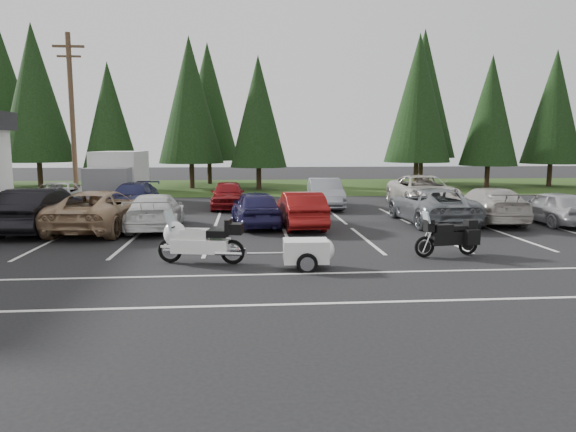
# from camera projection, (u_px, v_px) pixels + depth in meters

# --- Properties ---
(ground) EXTENTS (120.00, 120.00, 0.00)m
(ground) POSITION_uv_depth(u_px,v_px,m) (276.00, 247.00, 16.51)
(ground) COLOR black
(ground) RESTS_ON ground
(grass_strip) EXTENTS (80.00, 16.00, 0.01)m
(grass_strip) POSITION_uv_depth(u_px,v_px,m) (258.00, 187.00, 40.20)
(grass_strip) COLOR #1A3310
(grass_strip) RESTS_ON ground
(lake_water) EXTENTS (70.00, 50.00, 0.02)m
(lake_water) POSITION_uv_depth(u_px,v_px,m) (282.00, 168.00, 71.12)
(lake_water) COLOR slate
(lake_water) RESTS_ON ground
(utility_pole) EXTENTS (1.60, 0.26, 9.00)m
(utility_pole) POSITION_uv_depth(u_px,v_px,m) (72.00, 117.00, 26.90)
(utility_pole) COLOR #473321
(utility_pole) RESTS_ON ground
(box_truck) EXTENTS (2.40, 5.60, 2.90)m
(box_truck) POSITION_uv_depth(u_px,v_px,m) (116.00, 178.00, 28.01)
(box_truck) COLOR silver
(box_truck) RESTS_ON ground
(stall_markings) EXTENTS (32.00, 16.00, 0.01)m
(stall_markings) POSITION_uv_depth(u_px,v_px,m) (273.00, 236.00, 18.48)
(stall_markings) COLOR silver
(stall_markings) RESTS_ON ground
(conifer_2) EXTENTS (5.10, 5.10, 11.89)m
(conifer_2) POSITION_uv_depth(u_px,v_px,m) (35.00, 93.00, 36.77)
(conifer_2) COLOR #332316
(conifer_2) RESTS_ON ground
(conifer_3) EXTENTS (3.87, 3.87, 9.02)m
(conifer_3) POSITION_uv_depth(u_px,v_px,m) (109.00, 116.00, 36.06)
(conifer_3) COLOR #332316
(conifer_3) RESTS_ON ground
(conifer_4) EXTENTS (4.80, 4.80, 11.17)m
(conifer_4) POSITION_uv_depth(u_px,v_px,m) (190.00, 100.00, 37.81)
(conifer_4) COLOR #332316
(conifer_4) RESTS_ON ground
(conifer_5) EXTENTS (4.14, 4.14, 9.63)m
(conifer_5) POSITION_uv_depth(u_px,v_px,m) (258.00, 112.00, 37.06)
(conifer_5) COLOR #332316
(conifer_5) RESTS_ON ground
(conifer_6) EXTENTS (4.93, 4.93, 11.48)m
(conifer_6) POSITION_uv_depth(u_px,v_px,m) (418.00, 98.00, 38.36)
(conifer_6) COLOR #332316
(conifer_6) RESTS_ON ground
(conifer_7) EXTENTS (4.27, 4.27, 9.94)m
(conifer_7) POSITION_uv_depth(u_px,v_px,m) (490.00, 111.00, 38.63)
(conifer_7) COLOR #332316
(conifer_7) RESTS_ON ground
(conifer_8) EXTENTS (4.53, 4.53, 10.56)m
(conifer_8) POSITION_uv_depth(u_px,v_px,m) (554.00, 107.00, 39.82)
(conifer_8) COLOR #332316
(conifer_8) RESTS_ON ground
(conifer_back_a) EXTENTS (5.28, 5.28, 12.30)m
(conifer_back_a) POSITION_uv_depth(u_px,v_px,m) (4.00, 95.00, 40.56)
(conifer_back_a) COLOR #332316
(conifer_back_a) RESTS_ON ground
(conifer_back_b) EXTENTS (4.97, 4.97, 11.58)m
(conifer_back_b) POSITION_uv_depth(u_px,v_px,m) (208.00, 102.00, 42.40)
(conifer_back_b) COLOR #332316
(conifer_back_b) RESTS_ON ground
(conifer_back_c) EXTENTS (5.50, 5.50, 12.81)m
(conifer_back_c) POSITION_uv_depth(u_px,v_px,m) (423.00, 94.00, 43.06)
(conifer_back_c) COLOR #332316
(conifer_back_c) RESTS_ON ground
(car_near_1) EXTENTS (2.01, 5.13, 1.67)m
(car_near_1) POSITION_uv_depth(u_px,v_px,m) (40.00, 210.00, 19.37)
(car_near_1) COLOR black
(car_near_1) RESTS_ON ground
(car_near_2) EXTENTS (3.06, 5.81, 1.56)m
(car_near_2) POSITION_uv_depth(u_px,v_px,m) (101.00, 210.00, 19.62)
(car_near_2) COLOR #A4825F
(car_near_2) RESTS_ON ground
(car_near_3) EXTENTS (2.18, 4.89, 1.39)m
(car_near_3) POSITION_uv_depth(u_px,v_px,m) (156.00, 212.00, 19.92)
(car_near_3) COLOR silver
(car_near_3) RESTS_ON ground
(car_near_4) EXTENTS (2.17, 4.47, 1.47)m
(car_near_4) POSITION_uv_depth(u_px,v_px,m) (256.00, 208.00, 20.72)
(car_near_4) COLOR #1F1C47
(car_near_4) RESTS_ON ground
(car_near_5) EXTENTS (1.72, 4.41, 1.43)m
(car_near_5) POSITION_uv_depth(u_px,v_px,m) (301.00, 209.00, 20.45)
(car_near_5) COLOR maroon
(car_near_5) RESTS_ON ground
(car_near_6) EXTENTS (2.56, 5.39, 1.49)m
(car_near_6) POSITION_uv_depth(u_px,v_px,m) (431.00, 205.00, 21.55)
(car_near_6) COLOR slate
(car_near_6) RESTS_ON ground
(car_near_7) EXTENTS (2.51, 5.28, 1.48)m
(car_near_7) POSITION_uv_depth(u_px,v_px,m) (488.00, 205.00, 21.79)
(car_near_7) COLOR #B2ABA3
(car_near_7) RESTS_ON ground
(car_near_8) EXTENTS (1.76, 4.15, 1.40)m
(car_near_8) POSITION_uv_depth(u_px,v_px,m) (553.00, 207.00, 21.23)
(car_near_8) COLOR #A1A0A5
(car_near_8) RESTS_ON ground
(car_far_0) EXTENTS (2.53, 5.13, 1.40)m
(car_far_0) POSITION_uv_depth(u_px,v_px,m) (57.00, 196.00, 25.68)
(car_far_0) COLOR silver
(car_far_0) RESTS_ON ground
(car_far_1) EXTENTS (2.13, 4.87, 1.39)m
(car_far_1) POSITION_uv_depth(u_px,v_px,m) (133.00, 197.00, 25.34)
(car_far_1) COLOR #1C1F48
(car_far_1) RESTS_ON ground
(car_far_2) EXTENTS (1.73, 4.21, 1.43)m
(car_far_2) POSITION_uv_depth(u_px,v_px,m) (228.00, 195.00, 26.49)
(car_far_2) COLOR maroon
(car_far_2) RESTS_ON ground
(car_far_3) EXTENTS (1.82, 4.69, 1.52)m
(car_far_3) POSITION_uv_depth(u_px,v_px,m) (325.00, 193.00, 26.70)
(car_far_3) COLOR gray
(car_far_3) RESTS_ON ground
(car_far_4) EXTENTS (2.94, 6.03, 1.65)m
(car_far_4) POSITION_uv_depth(u_px,v_px,m) (423.00, 191.00, 27.34)
(car_far_4) COLOR beige
(car_far_4) RESTS_ON ground
(touring_motorcycle) EXTENTS (2.84, 1.36, 1.51)m
(touring_motorcycle) POSITION_uv_depth(u_px,v_px,m) (201.00, 237.00, 14.15)
(touring_motorcycle) COLOR white
(touring_motorcycle) RESTS_ON ground
(cargo_trailer) EXTENTS (1.75, 1.02, 0.79)m
(cargo_trailer) POSITION_uv_depth(u_px,v_px,m) (306.00, 254.00, 13.61)
(cargo_trailer) COLOR white
(cargo_trailer) RESTS_ON ground
(adventure_motorcycle) EXTENTS (2.36, 1.13, 1.38)m
(adventure_motorcycle) POSITION_uv_depth(u_px,v_px,m) (447.00, 233.00, 15.09)
(adventure_motorcycle) COLOR black
(adventure_motorcycle) RESTS_ON ground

